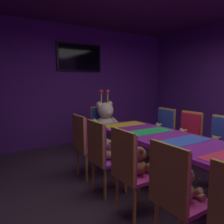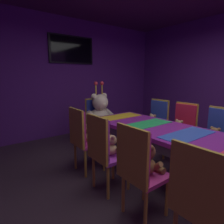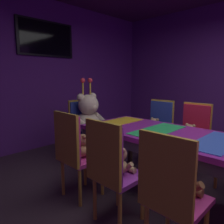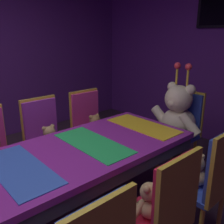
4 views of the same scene
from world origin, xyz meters
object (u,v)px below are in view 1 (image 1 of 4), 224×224
(chair_left_2, at_px, (128,165))
(teddy_right_3, at_px, (182,138))
(chair_left_4, at_px, (84,140))
(teddy_right_2, at_px, (215,146))
(teddy_left_2, at_px, (139,162))
(chair_right_3, at_px, (188,135))
(chair_right_4, at_px, (163,129))
(teddy_left_1, at_px, (185,185))
(chair_left_1, at_px, (174,188))
(king_teddy_bear, at_px, (106,120))
(chair_left_3, at_px, (101,151))
(wall_tv, at_px, (79,58))
(teddy_right_4, at_px, (158,131))
(teddy_left_4, at_px, (92,141))
(teddy_left_3, at_px, (110,151))
(throne_chair, at_px, (102,125))
(chair_right_2, at_px, (221,143))
(banquet_table, at_px, (182,148))

(chair_left_2, xyz_separation_m, teddy_right_3, (1.52, 0.56, -0.03))
(chair_left_4, bearing_deg, teddy_right_2, -38.77)
(teddy_left_2, height_order, chair_right_3, chair_right_3)
(chair_right_4, bearing_deg, teddy_left_1, 49.42)
(chair_left_1, relative_size, king_teddy_bear, 1.13)
(chair_left_3, xyz_separation_m, wall_tv, (0.83, 2.50, 1.45))
(teddy_right_4, bearing_deg, teddy_left_4, -1.48)
(teddy_right_4, bearing_deg, chair_left_2, 36.83)
(chair_left_1, bearing_deg, teddy_left_4, 84.95)
(teddy_left_4, bearing_deg, teddy_right_2, -41.59)
(teddy_right_2, height_order, teddy_right_4, same)
(chair_right_3, distance_m, teddy_right_4, 0.59)
(king_teddy_bear, xyz_separation_m, wall_tv, (-0.00, 1.21, 1.31))
(chair_left_3, bearing_deg, wall_tv, 71.57)
(teddy_right_4, height_order, king_teddy_bear, king_teddy_bear)
(chair_left_1, height_order, teddy_right_2, chair_left_1)
(teddy_left_1, height_order, teddy_left_2, teddy_left_2)
(teddy_left_3, bearing_deg, chair_left_4, 100.86)
(chair_left_2, height_order, teddy_left_4, chair_left_2)
(teddy_left_3, bearing_deg, chair_right_4, 19.94)
(teddy_left_2, relative_size, chair_right_4, 0.35)
(chair_left_2, bearing_deg, wall_tv, 75.01)
(chair_right_4, relative_size, teddy_right_4, 3.58)
(chair_left_1, distance_m, throne_chair, 2.80)
(teddy_left_4, xyz_separation_m, throne_chair, (0.66, 0.87, 0.02))
(chair_left_3, distance_m, chair_right_4, 1.76)
(teddy_left_2, height_order, throne_chair, throne_chair)
(chair_left_1, height_order, teddy_left_4, chair_left_1)
(chair_right_2, distance_m, chair_right_4, 1.16)
(wall_tv, bearing_deg, chair_right_2, -75.07)
(chair_left_2, bearing_deg, teddy_left_3, 77.02)
(teddy_left_3, height_order, chair_left_4, chair_left_4)
(chair_right_4, height_order, teddy_right_4, chair_right_4)
(chair_left_3, bearing_deg, teddy_left_2, -75.30)
(chair_right_4, bearing_deg, teddy_right_3, 75.60)
(banquet_table, bearing_deg, king_teddy_bear, 90.00)
(teddy_left_3, distance_m, wall_tv, 2.99)
(chair_right_2, bearing_deg, king_teddy_bear, -66.44)
(teddy_left_1, distance_m, king_teddy_bear, 2.60)
(teddy_left_3, relative_size, teddy_right_3, 1.02)
(teddy_left_1, height_order, teddy_right_2, teddy_left_1)
(chair_right_4, relative_size, wall_tv, 0.89)
(teddy_right_2, bearing_deg, teddy_right_3, -90.10)
(teddy_left_2, xyz_separation_m, throne_chair, (0.68, 2.05, -0.00))
(chair_left_3, height_order, teddy_right_2, chair_left_3)
(chair_left_4, height_order, throne_chair, same)
(chair_left_1, relative_size, chair_right_2, 1.00)
(chair_right_2, relative_size, king_teddy_bear, 1.13)
(chair_right_4, bearing_deg, chair_left_2, 34.42)
(chair_left_1, xyz_separation_m, chair_left_2, (-0.00, 0.63, 0.00))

